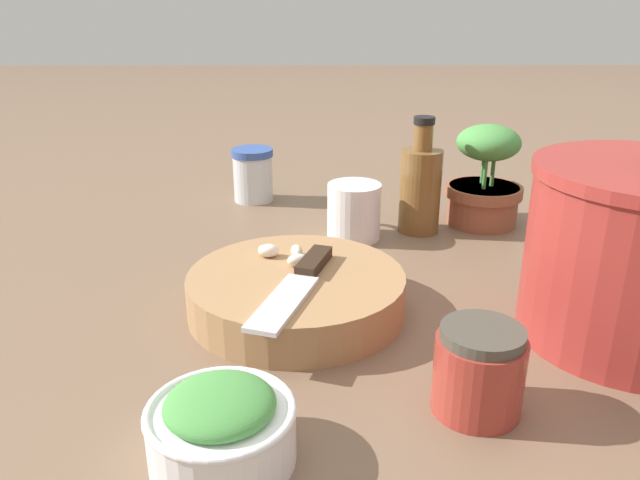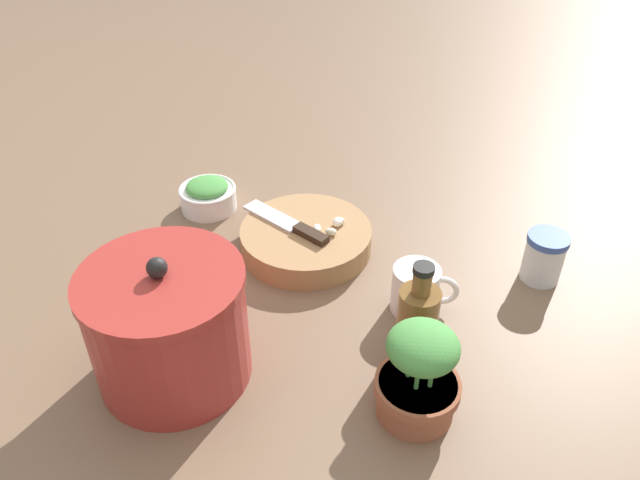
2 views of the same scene
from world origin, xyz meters
name	(u,v)px [view 2 (image 2 of 2)]	position (x,y,z in m)	size (l,w,h in m)	color
ground_plane	(343,283)	(0.00, 0.00, 0.00)	(5.00, 5.00, 0.00)	brown
cutting_board	(306,239)	(0.10, -0.06, 0.02)	(0.24, 0.24, 0.05)	#9E754C
chef_knife	(291,225)	(0.13, -0.06, 0.05)	(0.19, 0.09, 0.01)	black
garlic_cloves	(331,226)	(0.06, -0.08, 0.05)	(0.05, 0.06, 0.02)	white
herb_bowl	(208,195)	(0.33, -0.11, 0.03)	(0.11, 0.11, 0.06)	white
spice_jar	(544,257)	(-0.31, -0.15, 0.05)	(0.07, 0.07, 0.09)	silver
coffee_mug	(417,289)	(-0.13, 0.01, 0.04)	(0.11, 0.08, 0.08)	white
honey_jar	(175,258)	(0.27, 0.09, 0.04)	(0.08, 0.08, 0.08)	#9E3328
oil_bottle	(417,321)	(-0.16, 0.11, 0.07)	(0.06, 0.06, 0.17)	brown
stock_pot	(169,326)	(0.15, 0.28, 0.09)	(0.23, 0.23, 0.21)	#9E2D28
potted_herb	(419,378)	(-0.19, 0.21, 0.07)	(0.12, 0.12, 0.15)	#935138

